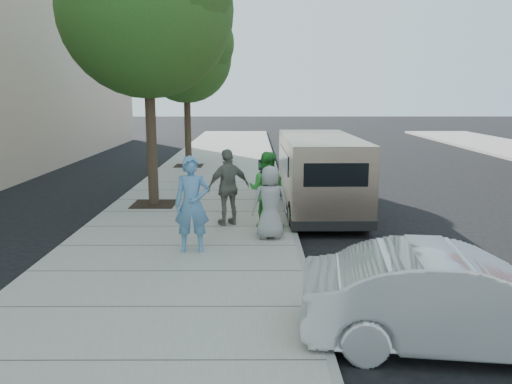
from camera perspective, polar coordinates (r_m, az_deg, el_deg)
ground at (r=11.82m, az=-2.79°, el=-4.63°), size 120.00×120.00×0.00m
sidewalk at (r=11.88m, az=-7.63°, el=-4.25°), size 5.00×60.00×0.15m
curb_face at (r=11.82m, az=4.22°, el=-4.27°), size 0.12×60.00×0.16m
tree_near at (r=14.23m, az=-12.27°, el=20.37°), size 4.62×4.60×7.53m
tree_far at (r=21.60m, az=-7.90°, el=15.52°), size 3.92×3.80×6.49m
parking_meter at (r=11.60m, az=1.08°, el=1.60°), size 0.33×0.14×1.57m
van at (r=13.70m, az=7.21°, el=2.24°), size 1.96×5.66×2.09m
sedan at (r=6.95m, az=22.04°, el=-11.38°), size 4.08×1.85×1.30m
person_officer at (r=9.82m, az=-7.32°, el=-1.40°), size 0.72×0.50×1.89m
person_green_shirt at (r=11.51m, az=1.22°, el=0.26°), size 1.02×0.90×1.77m
person_gray_shirt at (r=10.64m, az=1.62°, el=-1.19°), size 0.83×0.60×1.58m
person_striped_polo at (r=11.74m, az=-3.16°, el=0.54°), size 1.14×0.87×1.81m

